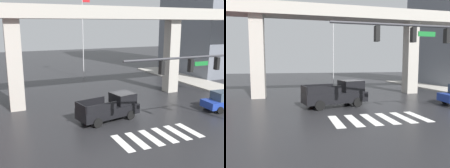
{
  "view_description": "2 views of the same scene",
  "coord_description": "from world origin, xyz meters",
  "views": [
    {
      "loc": [
        -9.93,
        -20.06,
        7.66
      ],
      "look_at": [
        -0.37,
        1.61,
        2.32
      ],
      "focal_mm": 42.75,
      "sensor_mm": 36.0,
      "label": 1
    },
    {
      "loc": [
        -5.45,
        -17.72,
        3.48
      ],
      "look_at": [
        -0.55,
        3.57,
        1.36
      ],
      "focal_mm": 34.35,
      "sensor_mm": 36.0,
      "label": 2
    }
  ],
  "objects": [
    {
      "name": "ground_plane",
      "position": [
        0.0,
        0.0,
        0.0
      ],
      "size": [
        120.0,
        120.0,
        0.0
      ],
      "primitive_type": "plane",
      "color": "#232326"
    },
    {
      "name": "crosswalk_stripes",
      "position": [
        -0.0,
        -5.48,
        0.01
      ],
      "size": [
        6.05,
        2.8,
        0.01
      ],
      "color": "silver",
      "rests_on": "ground"
    },
    {
      "name": "elevated_overpass",
      "position": [
        0.0,
        4.84,
        8.05
      ],
      "size": [
        54.96,
        2.41,
        9.33
      ],
      "color": "#ADA89E",
      "rests_on": "ground"
    },
    {
      "name": "pickup_truck",
      "position": [
        -1.6,
        -1.02,
        0.99
      ],
      "size": [
        5.36,
        2.81,
        2.08
      ],
      "color": "black",
      "rests_on": "ground"
    },
    {
      "name": "traffic_signal_mast",
      "position": [
        3.81,
        -6.68,
        4.66
      ],
      "size": [
        10.89,
        0.32,
        6.2
      ],
      "color": "#38383D",
      "rests_on": "ground"
    },
    {
      "name": "flagpole",
      "position": [
        1.66,
        16.11,
        6.53
      ],
      "size": [
        1.16,
        0.12,
        11.41
      ],
      "color": "silver",
      "rests_on": "ground"
    }
  ]
}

